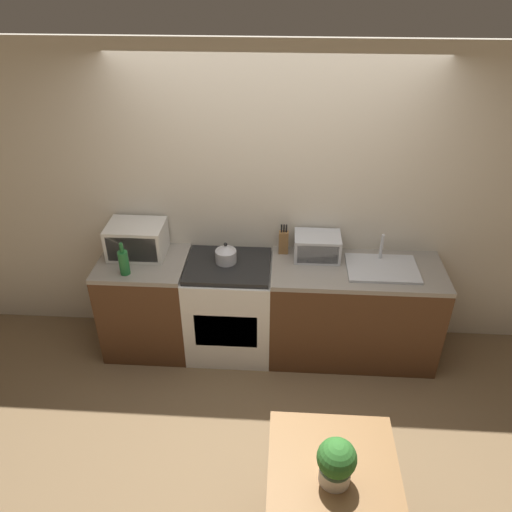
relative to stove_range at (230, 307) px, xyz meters
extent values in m
plane|color=brown|center=(0.34, -0.87, -0.45)|extent=(16.00, 16.00, 0.00)
cube|color=beige|center=(0.34, 0.34, 0.85)|extent=(10.00, 0.06, 2.60)
cube|color=#4C2D19|center=(-0.73, 0.00, -0.02)|extent=(0.73, 0.62, 0.86)
cube|color=gray|center=(-0.73, 0.00, 0.43)|extent=(0.73, 0.62, 0.04)
cube|color=#4C2D19|center=(1.07, 0.00, -0.02)|extent=(1.42, 0.62, 0.86)
cube|color=gray|center=(1.07, 0.00, 0.43)|extent=(1.42, 0.62, 0.04)
cube|color=silver|center=(0.00, 0.00, -0.02)|extent=(0.72, 0.62, 0.86)
cube|color=black|center=(0.00, 0.00, 0.43)|extent=(0.70, 0.57, 0.04)
cube|color=black|center=(0.00, -0.30, -0.02)|extent=(0.52, 0.02, 0.32)
cylinder|color=#B7B7BC|center=(-0.02, 0.04, 0.51)|extent=(0.18, 0.18, 0.11)
cone|color=#B7B7BC|center=(-0.02, 0.04, 0.59)|extent=(0.17, 0.17, 0.05)
sphere|color=black|center=(-0.02, 0.04, 0.62)|extent=(0.03, 0.03, 0.03)
cube|color=silver|center=(-0.78, 0.12, 0.59)|extent=(0.47, 0.35, 0.28)
cube|color=black|center=(-0.78, -0.05, 0.59)|extent=(0.41, 0.01, 0.22)
cylinder|color=#1E662D|center=(-0.81, -0.19, 0.55)|extent=(0.08, 0.08, 0.20)
cylinder|color=#1E662D|center=(-0.81, -0.19, 0.69)|extent=(0.03, 0.03, 0.08)
cube|color=brown|center=(0.45, 0.21, 0.55)|extent=(0.08, 0.06, 0.20)
cylinder|color=black|center=(0.43, 0.21, 0.69)|extent=(0.01, 0.01, 0.07)
cylinder|color=black|center=(0.45, 0.21, 0.69)|extent=(0.01, 0.01, 0.07)
cylinder|color=black|center=(0.47, 0.21, 0.69)|extent=(0.01, 0.01, 0.07)
cube|color=silver|center=(0.74, 0.16, 0.56)|extent=(0.38, 0.27, 0.21)
cube|color=black|center=(0.74, 0.03, 0.56)|extent=(0.34, 0.01, 0.17)
cube|color=silver|center=(1.26, 0.00, 0.46)|extent=(0.57, 0.41, 0.02)
cylinder|color=silver|center=(1.26, 0.15, 0.58)|extent=(0.03, 0.03, 0.22)
cube|color=brown|center=(0.77, -1.73, 0.25)|extent=(0.72, 0.75, 0.04)
cylinder|color=brown|center=(0.47, -1.42, -0.11)|extent=(0.05, 0.05, 0.68)
cylinder|color=brown|center=(1.07, -1.42, -0.11)|extent=(0.05, 0.05, 0.68)
cylinder|color=beige|center=(0.76, -1.80, 0.32)|extent=(0.17, 0.17, 0.09)
sphere|color=#2D6B28|center=(0.76, -1.80, 0.46)|extent=(0.21, 0.21, 0.21)
camera|label=1|loc=(0.45, -3.44, 2.71)|focal=35.00mm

